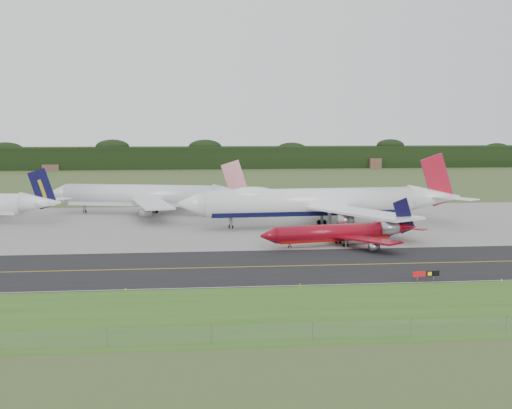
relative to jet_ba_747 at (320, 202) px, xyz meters
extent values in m
plane|color=#3E5125|center=(-12.95, -43.17, -6.15)|extent=(600.00, 600.00, 0.00)
cube|color=#31591A|center=(-12.95, -78.17, -6.15)|extent=(400.00, 30.00, 0.01)
cube|color=black|center=(-12.95, -47.17, -6.14)|extent=(400.00, 32.00, 0.02)
cube|color=gray|center=(-12.95, 7.83, -6.14)|extent=(400.00, 78.00, 0.01)
cube|color=#C69512|center=(-12.95, -47.17, -6.12)|extent=(400.00, 0.40, 0.00)
cube|color=silver|center=(-12.95, -62.67, -6.12)|extent=(400.00, 0.25, 0.00)
plane|color=slate|center=(-12.95, -91.17, -5.05)|extent=(320.00, 0.00, 320.00)
cylinder|color=slate|center=(-12.95, -91.17, -5.05)|extent=(0.10, 0.10, 2.20)
cube|color=black|center=(-12.95, 231.83, -0.15)|extent=(700.00, 24.00, 12.00)
cylinder|color=white|center=(-2.59, -0.16, 0.19)|extent=(51.90, 9.81, 6.55)
cube|color=black|center=(-2.59, -0.16, -1.94)|extent=(49.22, 8.01, 2.29)
cone|color=white|center=(-31.55, -2.00, 0.19)|extent=(6.85, 6.95, 6.55)
cone|color=white|center=(29.95, 1.90, 0.69)|extent=(14.00, 7.40, 6.55)
ellipsoid|color=white|center=(-17.00, -1.08, 2.00)|extent=(13.69, 6.40, 4.18)
cube|color=white|center=(7.27, -14.16, -0.95)|extent=(22.16, 30.08, 0.56)
cube|color=white|center=(5.42, 14.97, -0.95)|extent=(19.31, 30.58, 0.56)
cube|color=#B11427|center=(30.68, 1.95, 5.14)|extent=(9.43, 1.12, 13.57)
cylinder|color=gray|center=(3.22, -13.78, -2.74)|extent=(3.74, 2.97, 2.75)
cylinder|color=gray|center=(1.45, 14.08, -2.74)|extent=(3.74, 2.97, 2.75)
cylinder|color=gray|center=(9.93, -26.08, -2.74)|extent=(3.74, 2.97, 2.75)
cylinder|color=gray|center=(6.55, 27.12, -2.74)|extent=(3.74, 2.97, 2.75)
cylinder|color=black|center=(-22.15, -1.41, -5.56)|extent=(1.21, 0.60, 1.18)
cylinder|color=slate|center=(1.76, -3.50, -3.96)|extent=(0.97, 0.97, 4.38)
cylinder|color=black|center=(1.76, -3.50, -5.56)|extent=(1.21, 0.66, 1.18)
cylinder|color=slate|center=(1.30, 3.69, -3.96)|extent=(0.97, 0.97, 4.38)
cylinder|color=black|center=(1.30, 3.69, -5.56)|extent=(1.21, 0.66, 1.18)
cylinder|color=maroon|center=(-2.51, -27.13, -3.33)|extent=(25.75, 8.63, 3.46)
cube|color=maroon|center=(-2.51, -27.13, -4.45)|extent=(24.32, 7.52, 1.21)
cone|color=maroon|center=(-16.60, -30.07, -3.33)|extent=(3.84, 4.04, 3.46)
cone|color=maroon|center=(13.31, -23.81, -3.07)|extent=(7.32, 4.77, 3.46)
cube|color=maroon|center=(3.24, -33.20, -3.93)|extent=(12.24, 14.18, 0.39)
cube|color=maroon|center=(0.33, -19.25, -3.93)|extent=(7.75, 14.93, 0.39)
cube|color=black|center=(13.79, -23.71, -0.46)|extent=(5.41, 1.39, 7.88)
cylinder|color=gray|center=(3.69, -36.59, -4.88)|extent=(2.15, 1.81, 1.45)
cylinder|color=gray|center=(-0.63, -15.97, -4.88)|extent=(2.15, 1.81, 1.45)
cylinder|color=black|center=(-12.03, -29.12, -5.84)|extent=(0.67, 0.40, 0.62)
cylinder|color=slate|center=(-0.12, -28.57, -5.26)|extent=(0.57, 0.57, 1.79)
cylinder|color=black|center=(-0.12, -28.57, -5.84)|extent=(0.67, 0.43, 0.62)
cylinder|color=slate|center=(-0.90, -24.84, -5.26)|extent=(0.57, 0.57, 1.79)
cylinder|color=black|center=(-0.90, -24.84, -5.84)|extent=(0.67, 0.43, 0.62)
cone|color=white|center=(-69.87, 13.84, -0.77)|extent=(11.07, 6.64, 5.33)
cube|color=black|center=(-69.28, 13.76, 2.75)|extent=(7.46, 1.38, 10.77)
cylinder|color=gray|center=(-83.14, 37.40, -3.56)|extent=(3.18, 2.60, 2.24)
cylinder|color=silver|center=(-45.74, 29.09, -0.67)|extent=(42.58, 16.08, 5.89)
cube|color=silver|center=(-45.74, 29.09, -2.58)|extent=(40.17, 14.13, 2.06)
cone|color=silver|center=(-68.88, 34.92, -0.67)|extent=(6.58, 7.01, 5.89)
cone|color=silver|center=(-19.74, 22.54, -0.22)|extent=(12.30, 8.45, 5.89)
cube|color=silver|center=(-41.50, 15.49, -1.70)|extent=(12.10, 25.31, 0.53)
cube|color=silver|center=(-35.56, 39.06, -1.70)|extent=(21.28, 23.68, 0.53)
cube|color=#B50C25|center=(-19.10, 22.38, 3.60)|extent=(8.00, 2.44, 11.72)
cylinder|color=gray|center=(-43.27, 9.94, -3.31)|extent=(3.72, 3.19, 2.47)
cylinder|color=gray|center=(-34.49, 44.78, -3.31)|extent=(3.72, 3.19, 2.47)
cylinder|color=black|center=(-61.38, 33.03, -5.62)|extent=(1.15, 0.72, 1.06)
cylinder|color=slate|center=(-43.24, 25.12, -4.29)|extent=(1.00, 1.00, 3.72)
cylinder|color=black|center=(-43.24, 25.12, -5.62)|extent=(1.16, 0.77, 1.06)
cylinder|color=slate|center=(-41.66, 31.40, -4.29)|extent=(1.00, 1.00, 3.72)
cylinder|color=black|center=(-41.66, 31.40, -5.62)|extent=(1.16, 0.77, 1.06)
cylinder|color=slate|center=(4.04, -61.48, -5.81)|extent=(0.12, 0.12, 0.68)
cylinder|color=slate|center=(6.93, -61.14, -5.81)|extent=(0.12, 0.12, 0.68)
cube|color=#9D0C0D|center=(4.33, -61.45, -5.03)|extent=(2.14, 0.43, 0.87)
cube|color=black|center=(6.16, -61.23, -5.03)|extent=(0.99, 0.29, 0.87)
cube|color=black|center=(7.32, -61.09, -5.03)|extent=(1.18, 0.31, 0.87)
cylinder|color=yellow|center=(-42.87, -63.67, -5.90)|extent=(0.16, 0.16, 0.50)
cylinder|color=yellow|center=(-15.71, -63.67, -5.90)|extent=(0.16, 0.16, 0.50)
cylinder|color=yellow|center=(17.39, -63.67, -5.90)|extent=(0.16, 0.16, 0.50)
camera|label=1|loc=(-34.44, -172.11, 19.63)|focal=50.00mm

